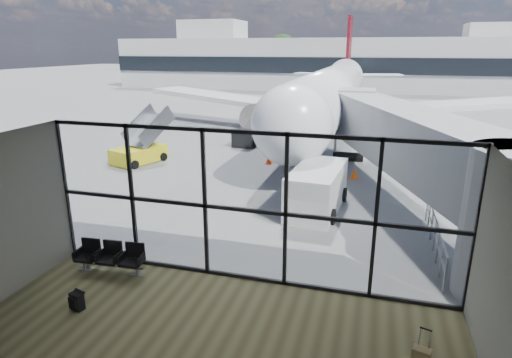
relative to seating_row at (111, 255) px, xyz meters
The scene contains 21 objects.
ground 40.89m from the seating_row, 84.28° to the left, with size 220.00×220.00×0.00m, color slate.
lounge_shell 6.17m from the seating_row, 45.25° to the right, with size 12.02×8.01×4.51m.
glass_curtain_wall 4.48m from the seating_row, ahead, with size 12.10×0.12×4.50m.
jet_bridge 12.07m from the seating_row, 40.84° to the left, with size 8.00×16.50×4.33m.
apron_railing 10.55m from the seating_row, 23.40° to the left, with size 0.06×5.46×1.11m.
far_terminal 62.86m from the seating_row, 86.81° to the left, with size 80.00×12.20×11.00m.
tree_0 83.52m from the seating_row, 119.38° to the left, with size 4.95×4.95×7.12m.
tree_1 80.78m from the seating_row, 115.66° to the left, with size 5.61×5.61×8.07m.
tree_2 78.41m from the seating_row, 111.70° to the left, with size 6.27×6.27×9.03m.
tree_3 76.33m from the seating_row, 107.50° to the left, with size 4.95×4.95×7.12m.
tree_4 74.78m from the seating_row, 103.11° to the left, with size 5.61×5.61×8.07m.
tree_5 73.70m from the seating_row, 98.55° to the left, with size 6.27×6.27×9.03m.
seating_row is the anchor object (origin of this frame).
backpack 2.07m from the seating_row, 81.56° to the right, with size 0.40×0.39×0.52m.
airliner 26.87m from the seating_row, 82.14° to the left, with size 33.87×39.14×10.09m.
service_van 8.67m from the seating_row, 52.31° to the left, with size 2.32×4.36×1.84m.
belt_loader 18.74m from the seating_row, 93.50° to the left, with size 1.89×4.21×1.89m.
mobile_stairs 13.39m from the seating_row, 116.78° to the left, with size 2.79×4.02×2.59m.
traffic_cone_a 13.70m from the seating_row, 61.36° to the left, with size 0.42×0.42×0.61m.
traffic_cone_b 13.78m from the seating_row, 83.70° to the left, with size 0.41×0.41×0.59m.
traffic_cone_c 16.81m from the seating_row, 57.32° to the left, with size 0.43×0.43×0.62m.
Camera 1 is at (3.43, -10.81, 6.62)m, focal length 30.00 mm.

